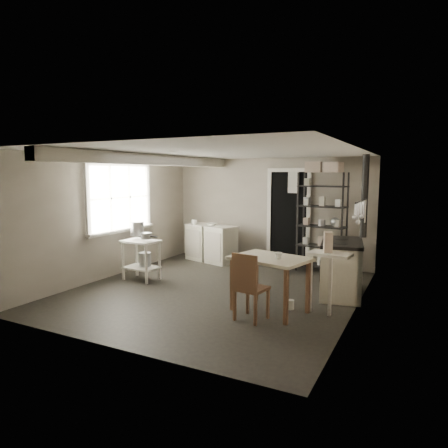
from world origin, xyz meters
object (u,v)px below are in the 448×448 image
at_px(prep_table, 141,259).
at_px(base_cabinets, 211,241).
at_px(work_table, 270,285).
at_px(shelf_rack, 322,225).
at_px(stove, 341,268).
at_px(flour_sack, 328,260).
at_px(chair, 252,284).
at_px(stockpot, 137,229).

relative_size(prep_table, base_cabinets, 0.60).
bearing_deg(work_table, base_cabinets, 132.71).
bearing_deg(shelf_rack, prep_table, -136.73).
bearing_deg(stove, shelf_rack, 105.60).
distance_m(stove, flour_sack, 1.57).
bearing_deg(base_cabinets, prep_table, -85.12).
bearing_deg(chair, stockpot, 168.08).
bearing_deg(work_table, stove, 59.27).
height_order(base_cabinets, work_table, base_cabinets).
bearing_deg(prep_table, chair, -20.18).
distance_m(prep_table, chair, 2.80).
relative_size(base_cabinets, stove, 1.11).
xyz_separation_m(stockpot, chair, (2.77, -1.05, -0.45)).
height_order(prep_table, flour_sack, prep_table).
relative_size(prep_table, work_table, 0.71).
xyz_separation_m(work_table, flour_sack, (0.22, 2.73, -0.14)).
relative_size(shelf_rack, stove, 1.77).
xyz_separation_m(stove, chair, (-0.86, -1.68, 0.04)).
height_order(base_cabinets, shelf_rack, shelf_rack).
height_order(stockpot, chair, stockpot).
relative_size(stockpot, flour_sack, 0.62).
bearing_deg(work_table, prep_table, 168.59).
bearing_deg(chair, base_cabinets, 136.03).
height_order(work_table, chair, chair).
bearing_deg(shelf_rack, work_table, -85.56).
xyz_separation_m(stove, work_table, (-0.75, -1.27, -0.06)).
bearing_deg(base_cabinets, work_table, -31.84).
distance_m(stockpot, work_table, 3.00).
xyz_separation_m(prep_table, chair, (2.63, -0.97, 0.08)).
xyz_separation_m(shelf_rack, work_table, (-0.09, -2.67, -0.57)).
bearing_deg(chair, shelf_rack, 95.24).
relative_size(work_table, flour_sack, 2.43).
relative_size(stockpot, work_table, 0.25).
bearing_deg(work_table, flour_sack, 85.42).
bearing_deg(stockpot, base_cabinets, 74.85).
height_order(stockpot, work_table, stockpot).
relative_size(prep_table, stockpot, 2.81).
bearing_deg(prep_table, base_cabinets, 79.44).
relative_size(prep_table, chair, 0.80).
bearing_deg(shelf_rack, flour_sack, 29.17).
distance_m(chair, flour_sack, 3.17).
bearing_deg(work_table, shelf_rack, 88.09).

